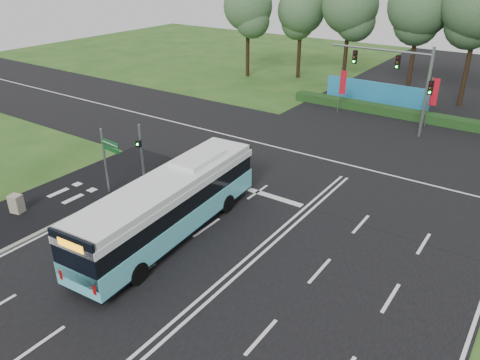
{
  "coord_description": "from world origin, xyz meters",
  "views": [
    {
      "loc": [
        10.24,
        -16.42,
        13.11
      ],
      "look_at": [
        -2.53,
        2.0,
        2.27
      ],
      "focal_mm": 35.0,
      "sensor_mm": 36.0,
      "label": 1
    }
  ],
  "objects": [
    {
      "name": "bike_path",
      "position": [
        -12.5,
        -3.0,
        0.03
      ],
      "size": [
        5.0,
        18.0,
        0.06
      ],
      "primitive_type": "cube",
      "color": "black",
      "rests_on": "ground"
    },
    {
      "name": "traffic_light_gantry",
      "position": [
        0.21,
        20.5,
        4.66
      ],
      "size": [
        8.41,
        0.28,
        7.0
      ],
      "color": "gray",
      "rests_on": "ground"
    },
    {
      "name": "blue_hoarding",
      "position": [
        -4.0,
        27.0,
        1.1
      ],
      "size": [
        10.0,
        0.3,
        2.2
      ],
      "primitive_type": "cube",
      "color": "teal",
      "rests_on": "ground"
    },
    {
      "name": "pedestrian_signal",
      "position": [
        -10.2,
        2.23,
        2.07
      ],
      "size": [
        0.34,
        0.43,
        3.78
      ],
      "rotation": [
        0.0,
        0.0,
        0.21
      ],
      "color": "gray",
      "rests_on": "ground"
    },
    {
      "name": "banner_flag_left",
      "position": [
        -5.73,
        22.62,
        2.61
      ],
      "size": [
        0.59,
        0.06,
        3.97
      ],
      "rotation": [
        0.0,
        0.0,
        -0.01
      ],
      "color": "gray",
      "rests_on": "ground"
    },
    {
      "name": "ground",
      "position": [
        0.0,
        0.0,
        0.0
      ],
      "size": [
        120.0,
        120.0,
        0.0
      ],
      "primitive_type": "plane",
      "color": "#26501A",
      "rests_on": "ground"
    },
    {
      "name": "road_cross",
      "position": [
        0.0,
        12.0,
        0.03
      ],
      "size": [
        120.0,
        14.0,
        0.05
      ],
      "primitive_type": "cube",
      "color": "black",
      "rests_on": "ground"
    },
    {
      "name": "kerb_strip",
      "position": [
        -10.1,
        -3.0,
        0.06
      ],
      "size": [
        0.25,
        18.0,
        0.12
      ],
      "primitive_type": "cube",
      "color": "gray",
      "rests_on": "ground"
    },
    {
      "name": "street_sign",
      "position": [
        -10.41,
        -0.17,
        2.59
      ],
      "size": [
        1.6,
        0.26,
        4.13
      ],
      "rotation": [
        0.0,
        0.0,
        -0.11
      ],
      "color": "gray",
      "rests_on": "ground"
    },
    {
      "name": "hedge",
      "position": [
        0.0,
        24.5,
        0.4
      ],
      "size": [
        22.0,
        1.2,
        0.8
      ],
      "primitive_type": "cube",
      "color": "#173A15",
      "rests_on": "ground"
    },
    {
      "name": "city_bus",
      "position": [
        -4.36,
        -1.53,
        1.77
      ],
      "size": [
        3.46,
        12.41,
        3.52
      ],
      "rotation": [
        0.0,
        0.0,
        0.07
      ],
      "color": "#5CC9D7",
      "rests_on": "ground"
    },
    {
      "name": "road_main",
      "position": [
        0.0,
        0.0,
        0.02
      ],
      "size": [
        20.0,
        120.0,
        0.04
      ],
      "primitive_type": "cube",
      "color": "black",
      "rests_on": "ground"
    },
    {
      "name": "utility_cabinet",
      "position": [
        -13.05,
        -4.73,
        0.55
      ],
      "size": [
        0.77,
        0.69,
        1.1
      ],
      "primitive_type": "cube",
      "rotation": [
        0.0,
        0.0,
        0.24
      ],
      "color": "#A79A86",
      "rests_on": "ground"
    },
    {
      "name": "banner_flag_mid",
      "position": [
        1.91,
        23.31,
        2.76
      ],
      "size": [
        0.6,
        0.25,
        4.21
      ],
      "rotation": [
        0.0,
        0.0,
        0.34
      ],
      "color": "gray",
      "rests_on": "ground"
    }
  ]
}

